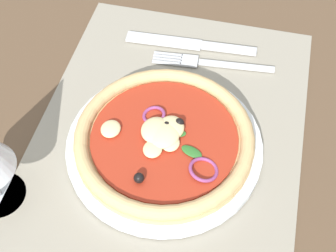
% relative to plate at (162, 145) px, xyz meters
% --- Properties ---
extents(ground_plane, '(1.90, 1.40, 0.02)m').
position_rel_plate_xyz_m(ground_plane, '(0.03, -0.00, -0.02)').
color(ground_plane, brown).
extents(placemat, '(0.46, 0.35, 0.00)m').
position_rel_plate_xyz_m(placemat, '(0.03, -0.00, -0.01)').
color(placemat, gray).
rests_on(placemat, ground_plane).
extents(plate, '(0.25, 0.25, 0.01)m').
position_rel_plate_xyz_m(plate, '(0.00, 0.00, 0.00)').
color(plate, white).
rests_on(plate, placemat).
extents(pizza, '(0.23, 0.23, 0.03)m').
position_rel_plate_xyz_m(pizza, '(-0.00, 0.00, 0.02)').
color(pizza, tan).
rests_on(pizza, plate).
extents(fork, '(0.03, 0.18, 0.00)m').
position_rel_plate_xyz_m(fork, '(0.16, -0.03, -0.00)').
color(fork, silver).
rests_on(fork, placemat).
extents(knife, '(0.03, 0.20, 0.01)m').
position_rel_plate_xyz_m(knife, '(0.19, 0.00, -0.00)').
color(knife, silver).
rests_on(knife, placemat).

